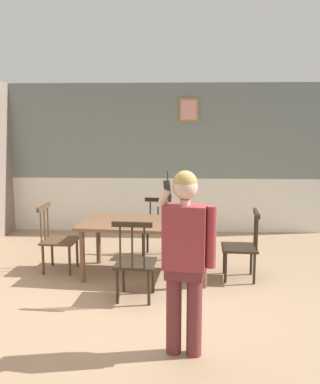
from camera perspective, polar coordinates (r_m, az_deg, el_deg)
The scene contains 8 objects.
ground_plane at distance 5.36m, azimuth -0.76°, elevation -13.99°, with size 7.53×7.53×0.00m, color #9E7F60.
room_back_partition at distance 8.38m, azimuth 0.65°, elevation 4.02°, with size 6.03×0.17×2.82m.
dining_table at distance 6.02m, azimuth -1.70°, elevation -4.68°, with size 1.88×1.13×0.75m.
chair_near_window at distance 5.24m, azimuth -3.27°, elevation -9.04°, with size 0.49×0.49×0.99m.
chair_by_doorway at distance 6.01m, azimuth 10.65°, elevation -6.92°, with size 0.49×0.49×0.94m.
chair_at_table_head at distance 6.41m, azimuth -13.23°, elevation -5.96°, with size 0.49×0.49×0.95m.
chair_opposite_corner at distance 6.92m, azimuth -0.48°, elevation -4.71°, with size 0.47×0.47×0.90m.
person_figure at distance 3.91m, azimuth 3.32°, elevation -7.78°, with size 0.54×0.26×1.69m.
Camera 1 is at (0.30, -4.92, 2.11)m, focal length 40.99 mm.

